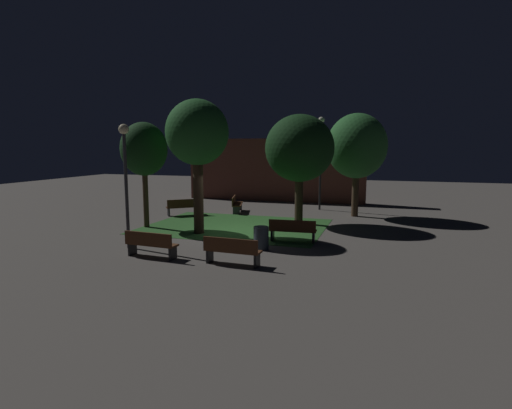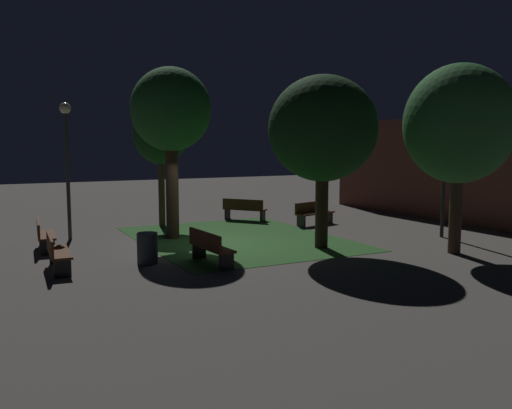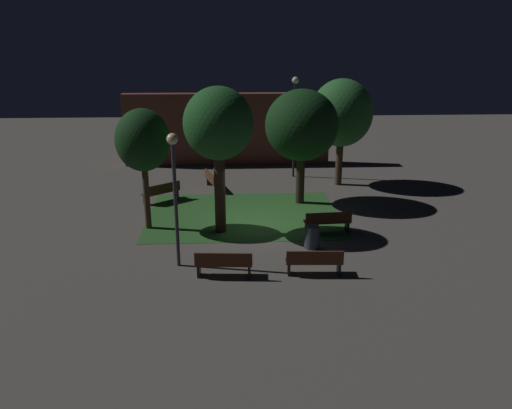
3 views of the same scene
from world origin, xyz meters
TOP-DOWN VIEW (x-y plane):
  - ground_plane at (0.00, 0.00)m, footprint 60.00×60.00m
  - grass_lawn at (-0.64, 1.14)m, footprint 8.07×6.18m
  - bench_path_side at (-1.44, -4.77)m, footprint 1.83×0.61m
  - bench_near_trees at (1.43, -4.77)m, footprint 1.82×0.57m
  - bench_front_right at (-2.07, 5.09)m, footprint 0.94×1.86m
  - bench_front_left at (-4.35, 3.19)m, footprint 1.71×1.50m
  - bench_back_row at (2.54, -1.15)m, footprint 1.83×0.60m
  - tree_back_left at (1.98, 2.70)m, footprint 3.22×3.22m
  - tree_lawn_side at (-4.46, -0.23)m, footprint 2.07×2.07m
  - tree_left_canopy at (-1.59, -0.76)m, footprint 2.59×2.59m
  - tree_right_canopy at (4.38, 5.66)m, footprint 3.08×3.08m
  - lamp_post_plaza_east at (-2.94, -3.82)m, footprint 0.36×0.36m
  - lamp_post_near_wall at (2.26, 7.37)m, footprint 0.36×0.36m
  - trash_bin at (1.70, -2.56)m, footprint 0.54×0.54m
  - building_wall_backdrop at (-1.32, 10.52)m, footprint 12.05×0.80m

SIDE VIEW (x-z plane):
  - ground_plane at x=0.00m, z-range 0.00..0.00m
  - grass_lawn at x=-0.64m, z-range 0.00..0.01m
  - trash_bin at x=1.70m, z-range 0.00..0.82m
  - bench_path_side at x=-1.44m, z-range 0.04..0.92m
  - bench_near_trees at x=1.43m, z-range 0.04..0.92m
  - bench_front_right at x=-2.07m, z-range 0.04..0.92m
  - bench_front_left at x=-4.35m, z-range 0.04..0.92m
  - bench_back_row at x=2.54m, z-range 0.04..0.92m
  - building_wall_backdrop at x=-1.32m, z-range 0.00..4.18m
  - lamp_post_plaza_east at x=-2.94m, z-range 0.81..5.24m
  - tree_lawn_side at x=-4.46m, z-range 1.14..5.87m
  - lamp_post_near_wall at x=2.26m, z-range 0.88..6.19m
  - tree_back_left at x=1.98m, z-range 0.97..6.11m
  - tree_right_canopy at x=4.38m, z-range 0.98..6.33m
  - tree_left_canopy at x=-1.59m, z-range 1.36..6.93m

